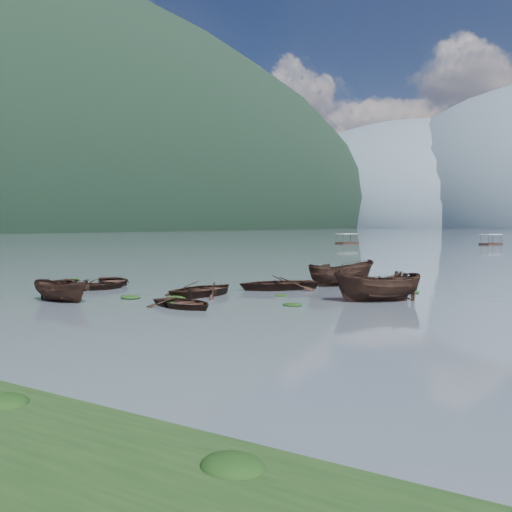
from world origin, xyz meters
The scene contains 21 objects.
ground_plane centered at (0.00, 0.00, 0.00)m, with size 2400.00×2400.00×0.00m, color #4A535D.
haze_mtn_a centered at (-260.00, 900.00, 0.00)m, with size 520.00×520.00×280.00m, color #475666.
rowboat_0 centered at (-10.88, 4.88, 0.00)m, with size 2.83×3.97×0.82m, color black.
rowboat_1 centered at (-7.68, 4.98, 0.00)m, with size 2.93×4.10×0.85m, color black.
rowboat_2 centered at (-4.58, 0.24, 0.00)m, with size 1.42×3.76×1.45m, color black.
rowboat_3 centered at (-0.01, 6.64, 0.00)m, with size 3.43×4.80×0.99m, color black.
rowboat_4 centered at (2.16, 2.10, 0.00)m, with size 2.73×3.82×0.79m, color black.
rowboat_5 centered at (9.40, 9.21, 0.00)m, with size 1.81×4.82×1.86m, color black.
rowboat_6 centered at (-8.70, 7.66, 0.00)m, with size 2.99×4.18×0.87m, color black.
rowboat_7 centered at (2.00, 11.37, 0.00)m, with size 3.59×5.03×1.04m, color black.
rowboat_8 centered at (4.54, 15.38, 0.00)m, with size 1.83×4.86×1.88m, color black.
weed_clump_0 centered at (-2.49, 3.13, 0.00)m, with size 1.19×0.97×0.26m, color black.
weed_clump_1 centered at (0.37, 3.00, 0.00)m, with size 0.85×0.68×0.19m, color black.
weed_clump_2 centered at (-0.17, 4.31, 0.00)m, with size 1.16×0.93×0.25m, color black.
weed_clump_3 centered at (3.95, 8.51, 0.00)m, with size 0.77×0.65×0.17m, color black.
weed_clump_4 centered at (6.34, 5.50, 0.00)m, with size 1.02×0.81×0.21m, color black.
weed_clump_5 centered at (-13.42, 8.29, 0.00)m, with size 1.02×0.83×0.22m, color black.
weed_clump_6 centered at (-1.87, 9.11, 0.00)m, with size 1.06×0.88×0.22m, color black.
weed_clump_7 centered at (9.55, 14.04, 0.00)m, with size 1.18×0.94×0.26m, color black.
pontoon_left centered at (-29.44, 93.78, 0.00)m, with size 2.22×5.32×2.04m, color black, non-canonical shape.
pontoon_centre centered at (-2.43, 104.30, 0.00)m, with size 2.21×5.31×2.04m, color black, non-canonical shape.
Camera 1 is at (20.11, -19.25, 4.04)m, focal length 40.00 mm.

